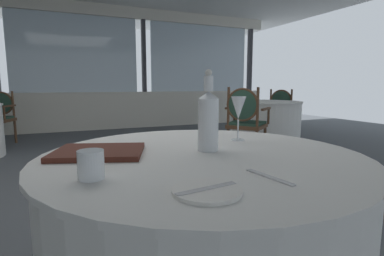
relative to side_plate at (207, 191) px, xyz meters
name	(u,v)px	position (x,y,z in m)	size (l,w,h in m)	color
ground_plane	(106,192)	(0.02, 2.16, -0.75)	(14.63, 14.63, 0.00)	#4C5156
window_wall_far	(78,81)	(0.02, 6.38, 0.36)	(9.52, 0.14, 2.76)	silver
foreground_table	(202,243)	(0.17, 0.39, -0.38)	(1.24, 1.24, 0.74)	white
side_plate	(207,191)	(0.00, 0.00, 0.00)	(0.18, 0.18, 0.01)	white
butter_knife	(207,189)	(0.00, 0.00, 0.01)	(0.17, 0.02, 0.00)	silver
dinner_fork	(269,177)	(0.22, 0.03, 0.00)	(0.17, 0.02, 0.00)	silver
water_bottle	(208,119)	(0.22, 0.43, 0.12)	(0.08, 0.08, 0.33)	white
wine_glass	(238,109)	(0.45, 0.57, 0.15)	(0.07, 0.07, 0.21)	white
water_tumbler	(91,165)	(-0.25, 0.23, 0.04)	(0.07, 0.07, 0.08)	white
menu_book	(99,152)	(-0.20, 0.53, 0.01)	(0.33, 0.26, 0.02)	#512319
background_table_0	(265,124)	(2.74, 3.35, -0.38)	(1.16, 1.16, 0.74)	white
dining_chair_0_0	(279,109)	(3.54, 3.97, -0.21)	(0.65, 0.66, 0.93)	brown
dining_chair_0_1	(245,117)	(1.94, 2.74, -0.17)	(0.65, 0.66, 0.98)	brown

